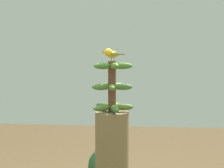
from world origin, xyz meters
TOP-DOWN VIEW (x-y plane):
  - banana_bunch at (-0.00, -0.00)m, footprint 0.28×0.28m
  - perched_bird at (0.00, -0.00)m, footprint 0.14×0.16m
  - tropical_shrub at (0.13, -1.03)m, footprint 0.44×0.44m

SIDE VIEW (x-z plane):
  - tropical_shrub at x=0.13m, z-range 0.03..0.52m
  - banana_bunch at x=0.00m, z-range 1.07..1.40m
  - perched_bird at x=0.00m, z-range 1.41..1.49m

